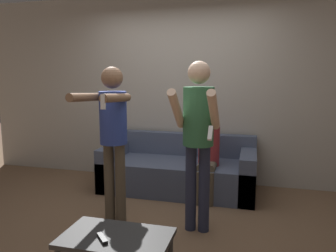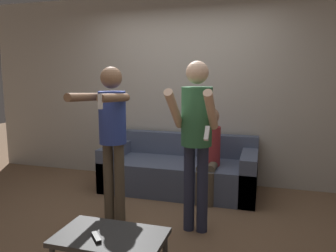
{
  "view_description": "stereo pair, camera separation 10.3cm",
  "coord_description": "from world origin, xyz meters",
  "px_view_note": "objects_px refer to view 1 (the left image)",
  "views": [
    {
      "loc": [
        1.01,
        -3.06,
        1.56
      ],
      "look_at": [
        0.05,
        0.58,
        0.97
      ],
      "focal_mm": 35.0,
      "sensor_mm": 36.0,
      "label": 1
    },
    {
      "loc": [
        1.11,
        -3.03,
        1.56
      ],
      "look_at": [
        0.05,
        0.58,
        0.97
      ],
      "focal_mm": 35.0,
      "sensor_mm": 36.0,
      "label": 2
    }
  ],
  "objects_px": {
    "person_standing_left": "(112,128)",
    "person_standing_right": "(198,129)",
    "remote_on_table": "(102,238)",
    "couch": "(179,171)",
    "coffee_table": "(116,242)",
    "person_seated": "(208,149)"
  },
  "relations": [
    {
      "from": "person_standing_right",
      "to": "person_seated",
      "type": "height_order",
      "value": "person_standing_right"
    },
    {
      "from": "coffee_table",
      "to": "remote_on_table",
      "type": "height_order",
      "value": "remote_on_table"
    },
    {
      "from": "couch",
      "to": "remote_on_table",
      "type": "distance_m",
      "value": 2.28
    },
    {
      "from": "couch",
      "to": "person_seated",
      "type": "height_order",
      "value": "person_seated"
    },
    {
      "from": "person_standing_right",
      "to": "remote_on_table",
      "type": "bearing_deg",
      "value": -112.47
    },
    {
      "from": "person_standing_left",
      "to": "remote_on_table",
      "type": "height_order",
      "value": "person_standing_left"
    },
    {
      "from": "coffee_table",
      "to": "remote_on_table",
      "type": "distance_m",
      "value": 0.12
    },
    {
      "from": "couch",
      "to": "coffee_table",
      "type": "height_order",
      "value": "couch"
    },
    {
      "from": "person_standing_left",
      "to": "person_standing_right",
      "type": "bearing_deg",
      "value": 0.55
    },
    {
      "from": "coffee_table",
      "to": "remote_on_table",
      "type": "xyz_separation_m",
      "value": [
        -0.07,
        -0.08,
        0.06
      ]
    },
    {
      "from": "person_standing_left",
      "to": "coffee_table",
      "type": "height_order",
      "value": "person_standing_left"
    },
    {
      "from": "person_standing_left",
      "to": "person_standing_right",
      "type": "xyz_separation_m",
      "value": [
        0.89,
        0.01,
        0.02
      ]
    },
    {
      "from": "remote_on_table",
      "to": "person_standing_left",
      "type": "bearing_deg",
      "value": 110.25
    },
    {
      "from": "person_standing_left",
      "to": "coffee_table",
      "type": "bearing_deg",
      "value": -65.22
    },
    {
      "from": "person_standing_left",
      "to": "person_standing_right",
      "type": "distance_m",
      "value": 0.89
    },
    {
      "from": "person_standing_right",
      "to": "person_seated",
      "type": "bearing_deg",
      "value": 91.28
    },
    {
      "from": "person_standing_left",
      "to": "remote_on_table",
      "type": "distance_m",
      "value": 1.34
    },
    {
      "from": "person_seated",
      "to": "remote_on_table",
      "type": "relative_size",
      "value": 8.6
    },
    {
      "from": "couch",
      "to": "remote_on_table",
      "type": "relative_size",
      "value": 15.11
    },
    {
      "from": "couch",
      "to": "coffee_table",
      "type": "distance_m",
      "value": 2.19
    },
    {
      "from": "couch",
      "to": "person_standing_right",
      "type": "xyz_separation_m",
      "value": [
        0.45,
        -1.13,
        0.78
      ]
    },
    {
      "from": "person_standing_left",
      "to": "remote_on_table",
      "type": "xyz_separation_m",
      "value": [
        0.42,
        -1.13,
        -0.59
      ]
    }
  ]
}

